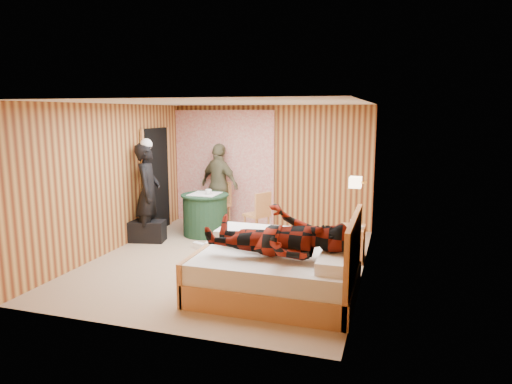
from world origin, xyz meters
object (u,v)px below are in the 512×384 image
(nightstand, at_px, (352,243))
(woman_standing, at_px, (148,192))
(bed, at_px, (280,270))
(round_table, at_px, (205,214))
(duffel_bag, at_px, (146,231))
(wall_lamp, at_px, (356,182))
(man_at_table, at_px, (220,185))
(man_on_bed, at_px, (278,225))
(chair_far, at_px, (220,201))
(chair_near, at_px, (259,211))

(nightstand, bearing_deg, woman_standing, 179.74)
(nightstand, height_order, woman_standing, woman_standing)
(bed, distance_m, round_table, 3.22)
(round_table, xyz_separation_m, duffel_bag, (-0.86, -0.75, -0.22))
(woman_standing, bearing_deg, bed, -136.85)
(wall_lamp, height_order, woman_standing, woman_standing)
(nightstand, distance_m, man_at_table, 3.28)
(round_table, relative_size, man_on_bed, 0.52)
(man_at_table, bearing_deg, chair_far, 135.81)
(wall_lamp, height_order, man_on_bed, man_on_bed)
(nightstand, distance_m, round_table, 2.96)
(bed, relative_size, man_on_bed, 1.16)
(man_at_table, xyz_separation_m, man_on_bed, (2.14, -3.42, 0.12))
(wall_lamp, xyz_separation_m, man_on_bed, (-0.77, -1.76, -0.31))
(man_on_bed, bearing_deg, man_at_table, 122.01)
(man_at_table, bearing_deg, bed, 147.44)
(duffel_bag, relative_size, woman_standing, 0.38)
(nightstand, relative_size, duffel_bag, 0.82)
(chair_near, bearing_deg, woman_standing, -36.41)
(woman_standing, height_order, man_at_table, woman_standing)
(nightstand, height_order, man_at_table, man_at_table)
(round_table, xyz_separation_m, woman_standing, (-0.82, -0.69, 0.50))
(bed, distance_m, duffel_bag, 3.41)
(wall_lamp, height_order, chair_far, wall_lamp)
(bed, distance_m, man_on_bed, 0.70)
(nightstand, height_order, duffel_bag, nightstand)
(bed, bearing_deg, round_table, 131.02)
(nightstand, bearing_deg, chair_far, 153.48)
(wall_lamp, height_order, man_at_table, man_at_table)
(duffel_bag, bearing_deg, chair_far, 46.86)
(wall_lamp, relative_size, bed, 0.13)
(chair_near, distance_m, man_on_bed, 3.01)
(wall_lamp, xyz_separation_m, bed, (-0.80, -1.53, -0.98))
(wall_lamp, bearing_deg, nightstand, 102.42)
(chair_near, bearing_deg, bed, 52.90)
(bed, xyz_separation_m, man_at_table, (-2.11, 3.20, 0.54))
(wall_lamp, distance_m, bed, 1.98)
(round_table, bearing_deg, man_at_table, 90.00)
(round_table, bearing_deg, chair_near, 6.31)
(round_table, bearing_deg, bed, -48.98)
(man_at_table, height_order, man_on_bed, man_on_bed)
(chair_far, bearing_deg, chair_near, -16.28)
(wall_lamp, relative_size, man_on_bed, 0.15)
(wall_lamp, xyz_separation_m, round_table, (-2.91, 0.90, -0.89))
(chair_near, xyz_separation_m, man_at_table, (-1.06, 0.65, 0.35))
(nightstand, bearing_deg, round_table, 166.22)
(bed, bearing_deg, man_on_bed, -83.14)
(duffel_bag, bearing_deg, woman_standing, 49.57)
(bed, relative_size, nightstand, 3.66)
(nightstand, xyz_separation_m, chair_far, (-2.85, 1.42, 0.26))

